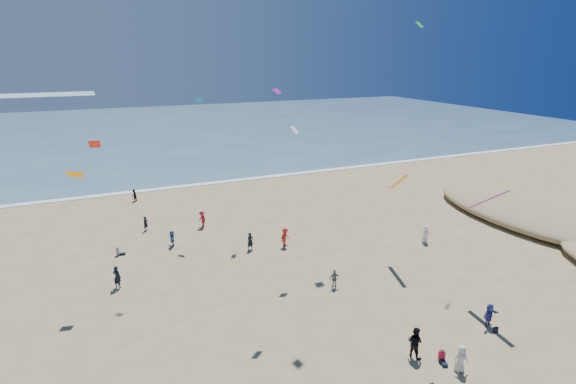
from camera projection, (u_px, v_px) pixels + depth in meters
name	position (u px, v px, depth m)	size (l,w,h in m)	color
ocean	(128.00, 131.00, 102.57)	(220.00, 100.00, 0.06)	#476B84
surf_line	(161.00, 189.00, 58.80)	(220.00, 1.20, 0.08)	white
standing_flyers	(275.00, 265.00, 35.78)	(29.73, 39.74, 1.92)	white
navy_bag	(496.00, 330.00, 28.50)	(0.28, 0.18, 0.34)	black
kites_aloft	(344.00, 94.00, 30.27)	(40.87, 46.83, 27.96)	orange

